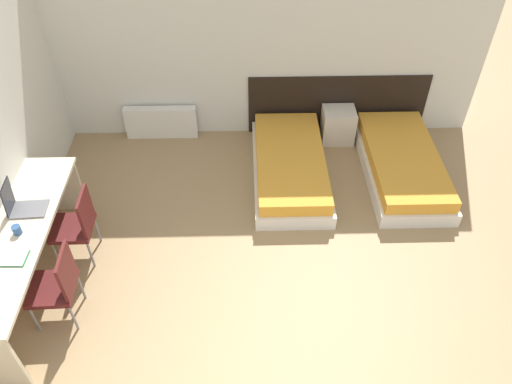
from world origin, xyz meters
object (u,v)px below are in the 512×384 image
object	(u,v)px
bed_near_door	(402,164)
laptop	(22,205)
nightstand	(338,125)
chair_near_notebook	(57,284)
chair_near_laptop	(77,223)
bed_near_window	(290,166)

from	to	relation	value
bed_near_door	laptop	world-z (taller)	laptop
laptop	nightstand	bearing A→B (deg)	27.89
bed_near_door	chair_near_notebook	world-z (taller)	chair_near_notebook
bed_near_door	laptop	bearing A→B (deg)	-162.42
nightstand	laptop	bearing A→B (deg)	-148.82
bed_near_door	chair_near_laptop	size ratio (longest dim) A/B	2.18
bed_near_window	chair_near_laptop	size ratio (longest dim) A/B	2.18
bed_near_window	chair_near_notebook	xyz separation A→B (m)	(-2.32, -2.01, 0.31)
bed_near_door	chair_near_laptop	distance (m)	3.96
nightstand	chair_near_notebook	size ratio (longest dim) A/B	0.54
bed_near_door	nightstand	bearing A→B (deg)	132.84
bed_near_door	chair_near_laptop	bearing A→B (deg)	-161.72
bed_near_door	laptop	xyz separation A→B (m)	(-4.17, -1.32, 0.67)
bed_near_window	chair_near_notebook	distance (m)	3.08
bed_near_door	chair_near_laptop	world-z (taller)	chair_near_laptop
nightstand	chair_near_notebook	world-z (taller)	chair_near_notebook
chair_near_laptop	bed_near_window	bearing A→B (deg)	27.44
bed_near_window	nightstand	world-z (taller)	nightstand
bed_near_window	chair_near_laptop	xyz separation A→B (m)	(-2.32, -1.24, 0.31)
nightstand	laptop	distance (m)	4.08
bed_near_window	chair_near_laptop	distance (m)	2.64
laptop	bed_near_door	bearing A→B (deg)	14.29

